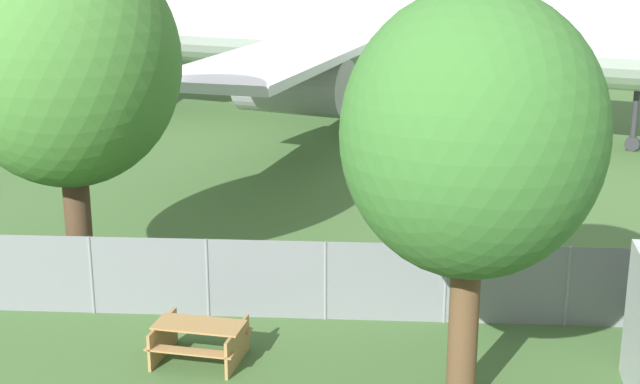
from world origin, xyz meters
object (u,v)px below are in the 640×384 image
object	(u,v)px
tree_near_hangar	(66,63)
airplane	(398,20)
picnic_bench_near_cabin	(200,337)
tree_left_of_cabin	(472,136)

from	to	relation	value
tree_near_hangar	airplane	bearing A→B (deg)	67.50
picnic_bench_near_cabin	tree_near_hangar	world-z (taller)	tree_near_hangar
airplane	picnic_bench_near_cabin	xyz separation A→B (m)	(-4.13, -22.35, -4.16)
tree_near_hangar	tree_left_of_cabin	xyz separation A→B (m)	(8.49, -5.04, -0.44)
airplane	picnic_bench_near_cabin	bearing A→B (deg)	-79.21
tree_near_hangar	tree_left_of_cabin	bearing A→B (deg)	-30.68
airplane	tree_near_hangar	distance (m)	20.14
tree_near_hangar	tree_left_of_cabin	size ratio (longest dim) A/B	1.12
airplane	tree_left_of_cabin	xyz separation A→B (m)	(0.79, -23.63, 0.18)
picnic_bench_near_cabin	tree_left_of_cabin	bearing A→B (deg)	-14.58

